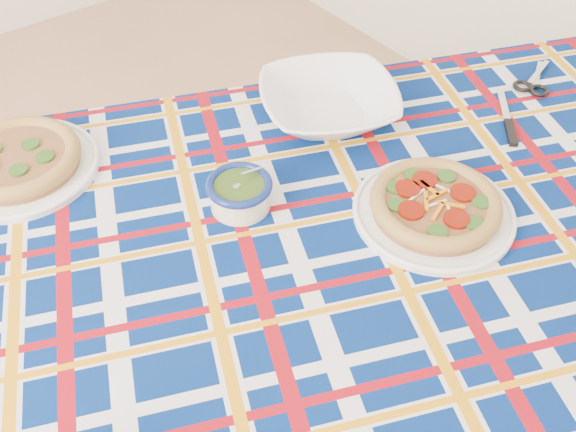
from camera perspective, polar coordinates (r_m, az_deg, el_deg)
floor at (r=1.83m, az=-21.59°, el=-17.29°), size 4.00×4.00×0.00m
dining_table at (r=1.16m, az=4.03°, el=-4.42°), size 1.79×1.48×0.72m
tablecloth at (r=1.14m, az=4.09°, el=-3.65°), size 1.83×1.52×0.10m
main_focaccia_plate at (r=1.15m, az=12.96°, el=1.06°), size 0.39×0.39×0.06m
pesto_bowl at (r=1.14m, az=-4.33°, el=2.20°), size 0.16×0.16×0.07m
serving_bowl at (r=1.34m, az=3.63°, el=10.00°), size 0.38×0.38×0.07m
second_focaccia_plate at (r=1.31m, az=-22.92°, el=4.68°), size 0.37×0.37×0.05m
table_knife at (r=1.46m, az=18.67°, el=9.25°), size 0.16×0.17×0.01m
kitchen_scissors at (r=1.59m, az=21.35°, el=11.76°), size 0.19×0.15×0.01m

